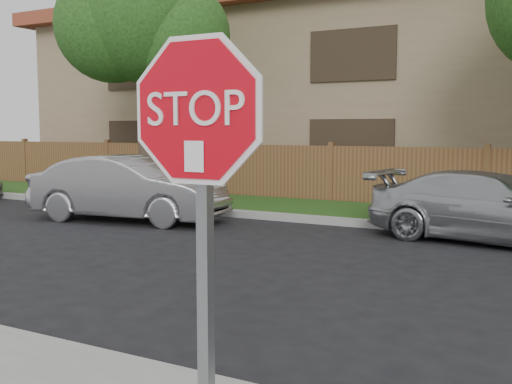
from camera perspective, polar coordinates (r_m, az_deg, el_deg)
The scene contains 7 objects.
far_curb at distance 12.38m, azimuth 18.99°, elevation -3.53°, with size 70.00×0.30×0.15m, color gray.
grass_strip at distance 13.99m, azimuth 20.11°, elevation -2.55°, with size 70.00×3.00×0.12m, color #1E4714.
fence at distance 15.49m, azimuth 21.08°, elevation 0.96°, with size 70.00×0.12×1.60m, color brown.
tree_left at distance 17.65m, azimuth -10.89°, elevation 16.25°, with size 4.80×3.90×7.78m.
stop_sign at distance 2.94m, azimuth -5.41°, elevation 1.47°, with size 1.01×0.13×2.55m.
sedan_left at distance 13.67m, azimuth -12.05°, elevation 0.32°, with size 1.55×4.44×1.46m, color #9C9CA0.
sedan_right at distance 11.68m, azimuth 21.47°, elevation -1.37°, with size 1.80×4.42×1.28m, color #ACAFB3.
Camera 1 is at (1.96, -3.91, 2.06)m, focal length 42.00 mm.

